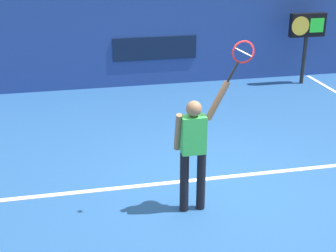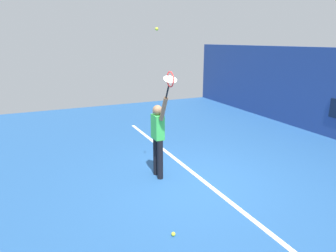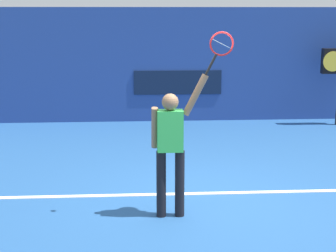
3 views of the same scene
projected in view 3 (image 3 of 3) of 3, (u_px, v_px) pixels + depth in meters
The scene contains 6 objects.
ground_plane at pixel (208, 200), 7.57m from camera, with size 18.00×18.00×0.00m, color #23518C.
back_wall at pixel (177, 65), 12.83m from camera, with size 18.00×0.20×2.84m, color navy.
sponsor_banner_center at pixel (178, 83), 12.81m from camera, with size 2.20×0.03×0.60m, color #0C1933.
court_baseline at pixel (206, 193), 7.82m from camera, with size 10.00×0.10×0.01m, color white.
tennis_player at pixel (171, 144), 6.77m from camera, with size 0.74×0.31×1.95m.
tennis_racket at pixel (220, 46), 6.52m from camera, with size 0.43×0.27×0.62m.
Camera 3 is at (-1.04, -7.10, 2.73)m, focal length 54.62 mm.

